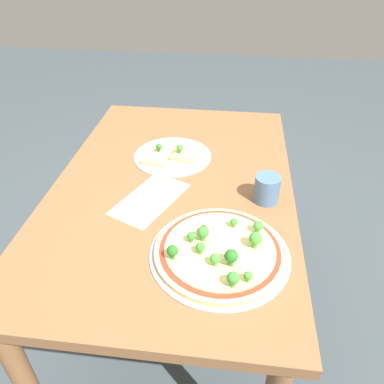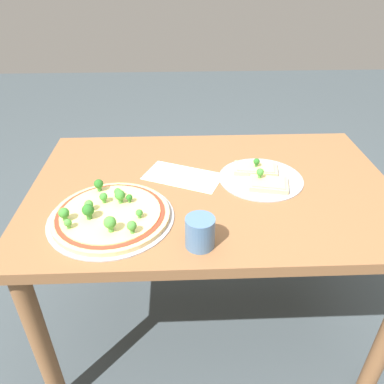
{
  "view_description": "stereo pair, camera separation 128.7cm",
  "coord_description": "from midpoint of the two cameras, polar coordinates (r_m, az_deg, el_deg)",
  "views": [
    {
      "loc": [
        1.04,
        0.19,
        1.43
      ],
      "look_at": [
        0.07,
        0.07,
        0.72
      ],
      "focal_mm": 35.0,
      "sensor_mm": 36.0,
      "label": 1
    },
    {
      "loc": [
        0.11,
        1.09,
        1.38
      ],
      "look_at": [
        0.07,
        0.07,
        0.72
      ],
      "focal_mm": 35.0,
      "sensor_mm": 36.0,
      "label": 2
    }
  ],
  "objects": [
    {
      "name": "ground_plane",
      "position": [
        1.65,
        -22.7,
        -27.2
      ],
      "size": [
        8.0,
        8.0,
        0.0
      ],
      "primitive_type": "plane",
      "color": "#3D474C"
    },
    {
      "name": "drinking_cup",
      "position": [
        0.9,
        -17.62,
        -13.41
      ],
      "size": [
        0.08,
        0.08,
        0.09
      ],
      "primitive_type": "cylinder",
      "color": "#4C7099",
      "rests_on": "dining_table"
    },
    {
      "name": "paper_menu",
      "position": [
        1.1,
        -36.33,
        -12.65
      ],
      "size": [
        0.3,
        0.24,
        0.0
      ],
      "primitive_type": "cube",
      "rotation": [
        0.0,
        0.0,
        -0.42
      ],
      "color": "white",
      "rests_on": "dining_table"
    },
    {
      "name": "pizza_tray_slice",
      "position": [
        1.22,
        -28.1,
        -3.5
      ],
      "size": [
        0.29,
        0.29,
        0.06
      ],
      "color": "#A3A3A8",
      "rests_on": "dining_table"
    },
    {
      "name": "dining_table",
      "position": [
        1.17,
        -29.64,
        -12.85
      ],
      "size": [
        1.24,
        0.81,
        0.7
      ],
      "color": "brown",
      "rests_on": "ground_plane"
    },
    {
      "name": "pizza_tray_whole",
      "position": [
        0.87,
        -33.03,
        -25.68
      ],
      "size": [
        0.38,
        0.38,
        0.07
      ],
      "color": "#A3A3A8",
      "rests_on": "dining_table"
    }
  ]
}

